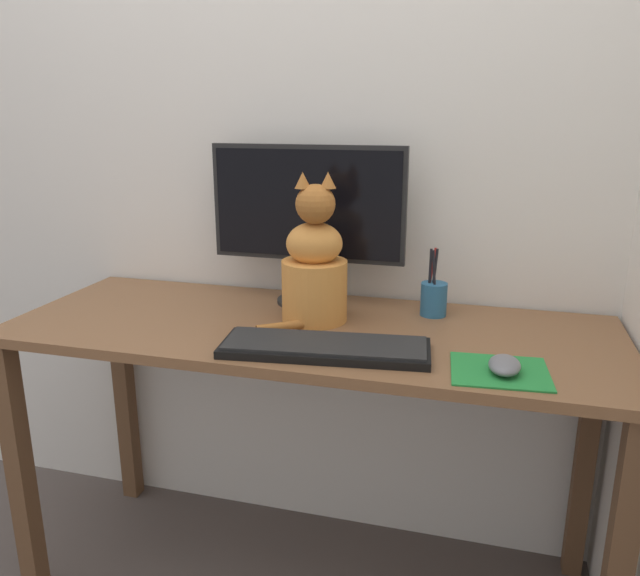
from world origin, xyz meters
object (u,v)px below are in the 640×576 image
(monitor, at_px, (307,214))
(pen_cup, at_px, (434,298))
(computer_mouse_right, at_px, (505,365))
(cat, at_px, (315,267))
(keyboard, at_px, (325,347))

(monitor, bearing_deg, pen_cup, -3.49)
(computer_mouse_right, height_order, cat, cat)
(pen_cup, bearing_deg, cat, -156.60)
(cat, bearing_deg, monitor, 97.51)
(cat, bearing_deg, pen_cup, 7.39)
(monitor, height_order, keyboard, monitor)
(computer_mouse_right, bearing_deg, pen_cup, 117.24)
(keyboard, height_order, computer_mouse_right, computer_mouse_right)
(monitor, distance_m, pen_cup, 0.40)
(cat, xyz_separation_m, pen_cup, (0.28, 0.12, -0.09))
(keyboard, distance_m, computer_mouse_right, 0.38)
(keyboard, xyz_separation_m, computer_mouse_right, (0.38, -0.02, 0.01))
(computer_mouse_right, bearing_deg, cat, 154.47)
(monitor, bearing_deg, keyboard, -67.65)
(cat, height_order, pen_cup, cat)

